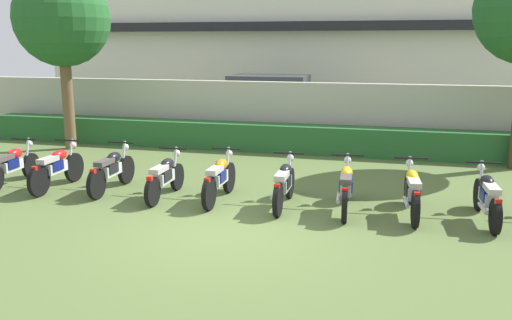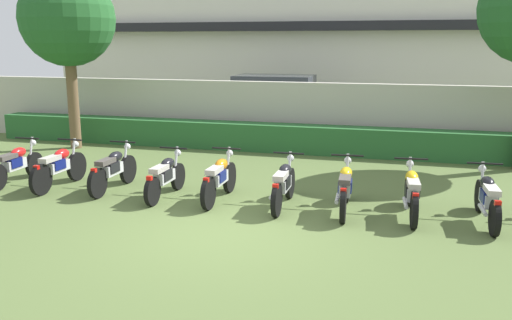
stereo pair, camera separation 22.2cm
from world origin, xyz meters
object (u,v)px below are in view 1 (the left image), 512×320
(motorcycle_in_row_0, at_px, (12,165))
(motorcycle_in_row_1, at_px, (56,167))
(motorcycle_in_row_3, at_px, (165,176))
(motorcycle_in_row_5, at_px, (284,184))
(motorcycle_in_row_4, at_px, (219,178))
(parked_car, at_px, (273,102))
(motorcycle_in_row_6, at_px, (346,187))
(motorcycle_in_row_2, at_px, (111,170))
(motorcycle_in_row_7, at_px, (412,191))
(motorcycle_in_row_8, at_px, (487,196))
(tree_near_inspector, at_px, (62,20))

(motorcycle_in_row_0, bearing_deg, motorcycle_in_row_1, -95.11)
(motorcycle_in_row_3, xyz_separation_m, motorcycle_in_row_5, (2.41, 0.01, 0.01))
(motorcycle_in_row_5, bearing_deg, motorcycle_in_row_0, 87.79)
(motorcycle_in_row_0, relative_size, motorcycle_in_row_3, 1.05)
(motorcycle_in_row_3, xyz_separation_m, motorcycle_in_row_4, (1.11, 0.08, 0.02))
(parked_car, xyz_separation_m, motorcycle_in_row_6, (3.41, -9.09, -0.48))
(motorcycle_in_row_2, relative_size, motorcycle_in_row_5, 1.01)
(motorcycle_in_row_5, relative_size, motorcycle_in_row_7, 0.96)
(motorcycle_in_row_6, height_order, motorcycle_in_row_8, motorcycle_in_row_6)
(motorcycle_in_row_1, distance_m, motorcycle_in_row_5, 4.90)
(motorcycle_in_row_1, xyz_separation_m, motorcycle_in_row_3, (2.49, -0.07, -0.02))
(motorcycle_in_row_3, xyz_separation_m, motorcycle_in_row_7, (4.71, 0.04, 0.02))
(parked_car, distance_m, motorcycle_in_row_2, 9.04)
(motorcycle_in_row_3, height_order, motorcycle_in_row_6, motorcycle_in_row_6)
(tree_near_inspector, height_order, motorcycle_in_row_0, tree_near_inspector)
(tree_near_inspector, distance_m, motorcycle_in_row_3, 7.01)
(motorcycle_in_row_4, distance_m, motorcycle_in_row_8, 4.86)
(motorcycle_in_row_4, bearing_deg, motorcycle_in_row_1, 89.96)
(motorcycle_in_row_0, height_order, motorcycle_in_row_3, motorcycle_in_row_0)
(motorcycle_in_row_5, bearing_deg, motorcycle_in_row_4, 85.73)
(motorcycle_in_row_6, bearing_deg, motorcycle_in_row_1, 85.70)
(motorcycle_in_row_2, bearing_deg, parked_car, -9.27)
(motorcycle_in_row_4, height_order, motorcycle_in_row_8, motorcycle_in_row_4)
(motorcycle_in_row_0, bearing_deg, motorcycle_in_row_8, -93.03)
(parked_car, xyz_separation_m, motorcycle_in_row_8, (5.82, -9.05, -0.49))
(motorcycle_in_row_1, bearing_deg, motorcycle_in_row_5, -90.67)
(parked_car, xyz_separation_m, motorcycle_in_row_4, (0.97, -9.02, -0.48))
(motorcycle_in_row_0, distance_m, motorcycle_in_row_1, 1.13)
(motorcycle_in_row_0, height_order, motorcycle_in_row_1, motorcycle_in_row_1)
(motorcycle_in_row_3, bearing_deg, motorcycle_in_row_6, -89.85)
(motorcycle_in_row_1, relative_size, motorcycle_in_row_4, 1.00)
(parked_car, relative_size, motorcycle_in_row_7, 2.36)
(tree_near_inspector, distance_m, motorcycle_in_row_8, 11.86)
(motorcycle_in_row_3, bearing_deg, motorcycle_in_row_7, -89.55)
(motorcycle_in_row_0, relative_size, motorcycle_in_row_7, 0.97)
(motorcycle_in_row_0, distance_m, motorcycle_in_row_8, 9.59)
(motorcycle_in_row_0, xyz_separation_m, motorcycle_in_row_5, (6.03, -0.12, 0.01))
(motorcycle_in_row_3, bearing_deg, motorcycle_in_row_1, 88.28)
(motorcycle_in_row_2, relative_size, motorcycle_in_row_4, 0.99)
(motorcycle_in_row_5, bearing_deg, motorcycle_in_row_6, -90.80)
(tree_near_inspector, bearing_deg, motorcycle_in_row_6, -25.94)
(motorcycle_in_row_7, bearing_deg, tree_near_inspector, 62.58)
(motorcycle_in_row_4, xyz_separation_m, motorcycle_in_row_5, (1.30, -0.07, -0.01))
(tree_near_inspector, height_order, motorcycle_in_row_2, tree_near_inspector)
(parked_car, distance_m, motorcycle_in_row_6, 9.72)
(parked_car, relative_size, motorcycle_in_row_5, 2.45)
(motorcycle_in_row_2, bearing_deg, motorcycle_in_row_8, -91.36)
(parked_car, height_order, motorcycle_in_row_2, parked_car)
(parked_car, relative_size, motorcycle_in_row_4, 2.40)
(motorcycle_in_row_1, bearing_deg, tree_near_inspector, 29.59)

